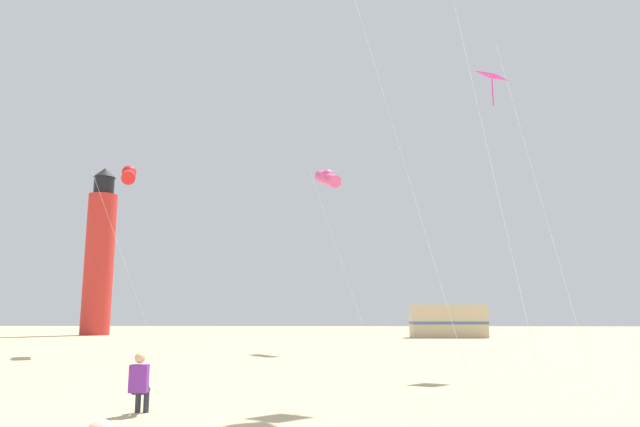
# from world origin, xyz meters

# --- Properties ---
(kite_flyer_standing) EXTENTS (0.36, 0.52, 1.16)m
(kite_flyer_standing) POSITION_xyz_m (-1.62, 4.38, 0.61)
(kite_flyer_standing) COLOR #722D99
(kite_flyer_standing) RESTS_ON ground
(kite_diamond_magenta) EXTENTS (3.25, 3.25, 11.02)m
(kite_diamond_magenta) POSITION_xyz_m (8.02, 13.94, 10.30)
(kite_diamond_magenta) COLOR silver
(kite_diamond_magenta) RESTS_ON ground
(kite_tube_scarlet) EXTENTS (3.45, 3.63, 9.95)m
(kite_tube_scarlet) POSITION_xyz_m (-9.12, 22.63, 9.24)
(kite_tube_scarlet) COLOR silver
(kite_tube_scarlet) RESTS_ON ground
(kite_tube_rainbow) EXTENTS (3.25, 3.62, 10.23)m
(kite_tube_rainbow) POSITION_xyz_m (1.37, 25.04, 9.52)
(kite_tube_rainbow) COLOR silver
(kite_tube_rainbow) RESTS_ON ground
(lighthouse_distant) EXTENTS (2.80, 2.80, 16.80)m
(lighthouse_distant) POSITION_xyz_m (-22.25, 50.12, 7.84)
(lighthouse_distant) COLOR red
(lighthouse_distant) RESTS_ON ground
(rv_van_tan) EXTENTS (6.55, 2.66, 2.80)m
(rv_van_tan) POSITION_xyz_m (11.15, 44.71, 1.39)
(rv_van_tan) COLOR #C6B28C
(rv_van_tan) RESTS_ON ground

